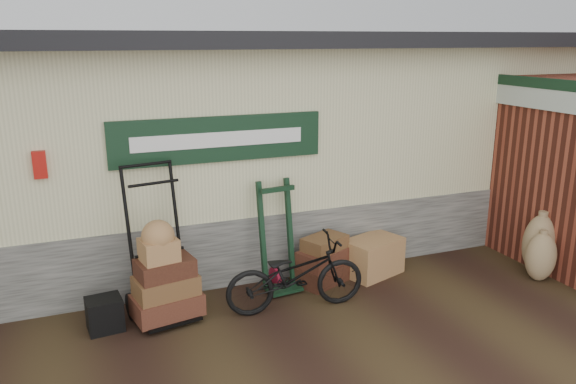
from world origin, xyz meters
The scene contains 11 objects.
ground centered at (0.00, 0.00, 0.00)m, with size 80.00×80.00×0.00m, color black.
station_building centered at (-0.01, 2.74, 1.61)m, with size 14.40×4.10×3.20m.
brick_outbuilding centered at (4.70, 1.19, 1.30)m, with size 1.71×4.51×2.62m.
porter_trolley centered at (-1.16, 0.55, 0.90)m, with size 0.90×0.68×1.81m, color black, non-canonical shape.
green_barrow centered at (0.36, 0.72, 0.70)m, with size 0.51×0.43×1.41m, color black, non-canonical shape.
suitcase_stack centered at (0.97, 0.68, 0.32)m, with size 0.72×0.45×0.64m, color #3C1C13, non-canonical shape.
wicker_hamper centered at (1.72, 0.67, 0.25)m, with size 0.77×0.50×0.50m, color #8E5E39.
black_trunk centered at (-1.80, 0.41, 0.19)m, with size 0.37×0.32×0.37m, color black.
bicycle centered at (0.35, 0.10, 0.49)m, with size 1.68×0.59×0.98m, color black.
burlap_sack_left centered at (3.85, -0.12, 0.41)m, with size 0.52×0.43×0.83m, color #8B6A4B.
burlap_sack_right centered at (3.68, -0.33, 0.33)m, with size 0.42×0.35×0.66m, color #8B6A4B.
Camera 1 is at (-1.96, -5.54, 3.13)m, focal length 35.00 mm.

